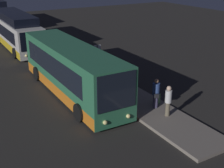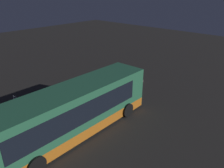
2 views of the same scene
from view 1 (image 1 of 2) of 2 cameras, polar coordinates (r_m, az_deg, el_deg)
The scene contains 10 objects.
ground at distance 21.16m, azimuth -7.16°, elevation -1.80°, with size 80.00×80.00×0.00m, color #2B2826.
platform at distance 22.33m, azimuth -0.29°, elevation -0.13°, with size 20.00×2.64×0.17m.
bus_lead at distance 20.79m, azimuth -7.49°, elevation 2.56°, with size 11.75×2.86×3.26m.
bus_second at distance 33.77m, azimuth -17.01°, elevation 9.00°, with size 11.07×2.80×3.57m.
passenger_boarding at distance 20.88m, azimuth 0.04°, elevation 1.49°, with size 0.62×0.46×1.84m.
passenger_waiting at distance 17.56m, azimuth 10.25°, elevation -2.83°, with size 0.51×0.51×1.79m.
passenger_with_bags at distance 18.45m, azimuth 8.05°, elevation -1.55°, with size 0.70×0.61×1.80m.
suitcase at distance 19.30m, azimuth 8.22°, elevation -2.55°, with size 0.42×0.19×0.90m.
sign_post at distance 23.96m, azimuth -2.71°, elevation 5.14°, with size 0.10×0.61×2.32m.
trash_bin at distance 18.38m, azimuth 3.84°, elevation -3.63°, with size 0.44×0.44×0.65m.
Camera 1 is at (18.04, -7.44, 8.19)m, focal length 50.00 mm.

